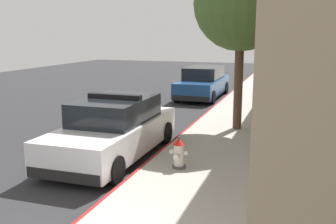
# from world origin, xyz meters

# --- Properties ---
(ground_plane) EXTENTS (32.04, 60.00, 0.20)m
(ground_plane) POSITION_xyz_m (-4.49, 10.00, -0.10)
(ground_plane) COLOR #2B2B2D
(sidewalk_pavement) EXTENTS (3.02, 60.00, 0.16)m
(sidewalk_pavement) POSITION_xyz_m (1.51, 10.00, 0.08)
(sidewalk_pavement) COLOR #ADA89E
(sidewalk_pavement) RESTS_ON ground
(curb_painted_edge) EXTENTS (0.08, 60.00, 0.16)m
(curb_painted_edge) POSITION_xyz_m (-0.04, 10.00, 0.08)
(curb_painted_edge) COLOR maroon
(curb_painted_edge) RESTS_ON ground
(police_cruiser) EXTENTS (1.94, 4.84, 1.68)m
(police_cruiser) POSITION_xyz_m (-1.19, 5.48, 0.74)
(police_cruiser) COLOR white
(police_cruiser) RESTS_ON ground
(parked_car_silver_ahead) EXTENTS (1.94, 4.84, 1.56)m
(parked_car_silver_ahead) POSITION_xyz_m (-1.27, 15.76, 0.74)
(parked_car_silver_ahead) COLOR navy
(parked_car_silver_ahead) RESTS_ON ground
(fire_hydrant) EXTENTS (0.44, 0.40, 0.76)m
(fire_hydrant) POSITION_xyz_m (0.81, 4.75, 0.51)
(fire_hydrant) COLOR #4C4C51
(fire_hydrant) RESTS_ON sidewalk_pavement
(street_tree) EXTENTS (2.97, 2.97, 5.47)m
(street_tree) POSITION_xyz_m (1.50, 9.03, 4.13)
(street_tree) COLOR brown
(street_tree) RESTS_ON sidewalk_pavement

